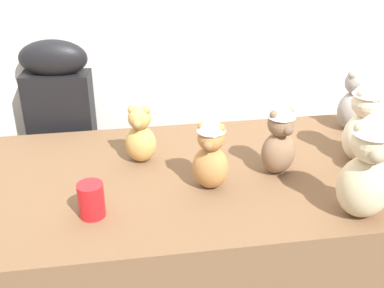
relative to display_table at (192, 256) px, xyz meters
name	(u,v)px	position (x,y,z in m)	size (l,w,h in m)	color
display_table	(192,256)	(0.00, 0.00, 0.00)	(1.73, 0.82, 0.73)	brown
instrument_case	(66,157)	(-0.49, 0.54, 0.18)	(0.29, 0.16, 1.08)	black
teddy_bear_caramel	(211,153)	(0.05, -0.09, 0.49)	(0.15, 0.14, 0.27)	#B27A42
teddy_bear_ash	(354,102)	(0.70, 0.26, 0.48)	(0.16, 0.14, 0.26)	gray
teddy_bear_mocha	(280,138)	(0.30, -0.03, 0.50)	(0.15, 0.14, 0.27)	#7F6047
teddy_bear_cream	(364,120)	(0.62, 0.02, 0.52)	(0.19, 0.18, 0.32)	beige
teddy_bear_sand	(368,165)	(0.47, -0.31, 0.54)	(0.19, 0.17, 0.36)	#CCB78E
teddy_bear_honey	(140,136)	(-0.17, 0.13, 0.46)	(0.13, 0.12, 0.22)	tan
party_cup_red	(91,200)	(-0.34, -0.19, 0.42)	(0.08, 0.08, 0.11)	red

